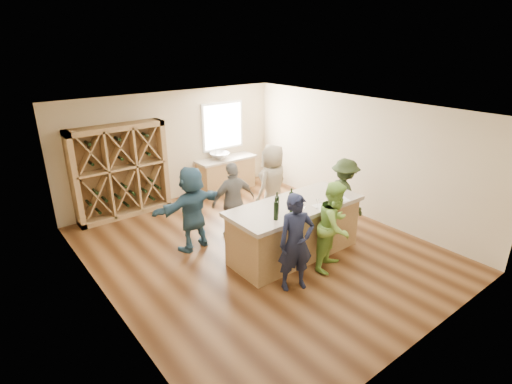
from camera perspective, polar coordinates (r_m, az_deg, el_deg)
floor at (r=8.26m, az=0.31°, el=-8.33°), size 6.00×7.00×0.10m
ceiling at (r=7.28m, az=0.36°, el=11.92°), size 6.00×7.00×0.10m
wall_back at (r=10.54m, az=-11.83°, el=6.38°), size 6.00×0.10×2.80m
wall_front at (r=5.59m, az=23.90°, el=-8.90°), size 6.00×0.10×2.80m
wall_left at (r=6.37m, az=-21.77°, el=-4.80°), size 0.10×7.00×2.80m
wall_right at (r=9.75m, az=14.57°, el=4.94°), size 0.10×7.00×2.80m
window_frame at (r=11.11m, az=-4.80°, el=9.38°), size 1.30×0.06×1.30m
window_pane at (r=11.08m, az=-4.70°, el=9.35°), size 1.18×0.01×1.18m
wine_rack at (r=9.82m, az=-18.75°, el=2.76°), size 2.20×0.45×2.20m
back_counter_base at (r=11.19m, az=-4.26°, el=2.47°), size 1.60×0.58×0.86m
back_counter_top at (r=11.05m, az=-4.32°, el=4.72°), size 1.70×0.62×0.06m
sink at (r=10.91m, az=-5.21°, el=5.15°), size 0.54×0.54×0.19m
faucet at (r=11.04m, az=-5.74°, el=5.64°), size 0.02×0.02×0.30m
tasting_counter_base at (r=7.85m, az=5.52°, el=-5.58°), size 2.60×1.00×1.00m
tasting_counter_top at (r=7.62m, az=5.66°, el=-1.96°), size 2.72×1.12×0.08m
wine_bottle_b at (r=6.87m, az=2.87°, el=-2.69°), size 0.10×0.10×0.33m
wine_bottle_c at (r=7.11m, az=2.99°, el=-1.85°), size 0.09×0.09×0.33m
wine_bottle_d at (r=7.16m, az=5.15°, el=-1.81°), size 0.08×0.08×0.32m
wine_bottle_e at (r=7.28m, az=5.04°, el=-1.30°), size 0.10×0.10×0.34m
wine_glass_a at (r=7.11m, az=6.79°, el=-2.73°), size 0.07×0.07×0.16m
wine_glass_b at (r=7.42m, az=8.78°, el=-1.75°), size 0.08×0.08×0.17m
wine_glass_c at (r=7.80m, az=11.85°, el=-0.75°), size 0.09×0.09×0.18m
wine_glass_e at (r=8.07m, az=11.64°, el=0.08°), size 0.09×0.09×0.19m
tasting_menu_a at (r=7.11m, az=6.06°, el=-3.38°), size 0.33×0.39×0.00m
tasting_menu_b at (r=7.52m, az=9.25°, el=-2.12°), size 0.28×0.35×0.00m
tasting_menu_c at (r=7.97m, az=12.24°, el=-0.96°), size 0.28×0.33×0.00m
person_near_left at (r=6.69m, az=5.73°, el=-7.23°), size 0.75×0.65×1.71m
person_near_right at (r=7.37m, az=11.17°, el=-4.80°), size 0.93×0.71×1.69m
person_server at (r=8.90m, az=12.43°, el=-0.43°), size 0.63×1.11×1.63m
person_far_mid at (r=8.36m, az=-3.22°, el=-1.28°), size 1.03×0.62×1.66m
person_far_right at (r=9.02m, az=2.36°, el=1.08°), size 1.01×0.78×1.84m
person_far_left at (r=8.00m, az=-9.10°, el=-2.32°), size 1.67×0.79×1.74m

